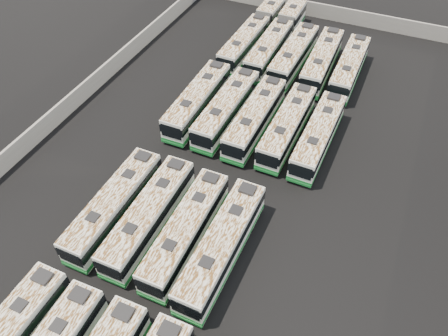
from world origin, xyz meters
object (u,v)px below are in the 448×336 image
Objects in this scene: bus_back_far_left at (253,33)px; bus_back_far_right at (349,68)px; bus_back_center at (293,55)px; bus_back_right at (322,61)px; bus_midfront_far_left at (115,206)px; bus_midback_far_left at (198,101)px; bus_midback_far_right at (318,136)px; bus_midfront_left at (149,216)px; bus_midfront_center at (186,231)px; bus_midback_center at (255,118)px; bus_midback_left at (227,109)px; bus_midfront_right at (222,246)px; bus_midback_right at (287,126)px; bus_back_left at (277,38)px.

bus_back_far_right reaches higher than bus_back_far_left.
bus_back_center reaches higher than bus_back_far_left.
bus_back_right is (10.44, -3.27, 0.08)m from bus_back_far_left.
bus_back_center is at bearing 77.34° from bus_midfront_far_left.
bus_midback_far_left is 1.04× the size of bus_midback_far_right.
bus_midfront_left reaches higher than bus_midfront_center.
bus_midback_center is at bearing -105.74° from bus_back_right.
bus_midback_far_left reaches higher than bus_back_far_right.
bus_midback_far_right is 14.29m from bus_back_right.
bus_midback_far_right reaches higher than bus_back_far_right.
bus_midfront_center is 17.88m from bus_midback_far_left.
bus_back_center reaches higher than bus_midfront_center.
bus_back_far_right is (7.07, 13.90, -0.05)m from bus_midback_center.
bus_midback_left is at bearing -77.49° from bus_back_far_left.
bus_midfront_far_left is at bearing -114.78° from bus_back_far_right.
bus_midfront_center is 3.39m from bus_midfront_right.
bus_back_center is (-3.62, 13.56, 0.05)m from bus_midback_right.
bus_midback_far_left is 1.05× the size of bus_back_far_right.
bus_midfront_left is 0.98× the size of bus_back_center.
bus_back_right is (0.00, 13.71, 0.05)m from bus_midback_right.
bus_midfront_far_left is 1.01× the size of bus_midback_far_right.
bus_midback_right is 1.01× the size of bus_back_far_right.
bus_midfront_right is at bearing -91.45° from bus_back_right.
bus_back_far_right is at bearing -0.76° from bus_back_right.
bus_midfront_left is at bearing -112.71° from bus_midback_right.
bus_midback_right is (0.10, 16.57, -0.06)m from bus_midfront_right.
bus_midfront_center is 0.97× the size of bus_midback_left.
bus_back_center is (-7.04, 13.73, 0.06)m from bus_midback_far_right.
bus_midback_center is 15.59m from bus_back_far_right.
bus_back_center is at bearing 76.89° from bus_midback_left.
bus_midfront_far_left is at bearing -176.19° from bus_midfront_left.
bus_midback_far_right is (3.52, 16.41, -0.07)m from bus_midfront_right.
bus_midback_far_right is at bearing -0.18° from bus_midback_left.
bus_midback_center is at bearing -116.95° from bus_back_far_right.
bus_midfront_center is (3.61, -0.11, -0.03)m from bus_midfront_left.
bus_midfront_right reaches higher than bus_midback_left.
bus_midback_center is at bearing -2.29° from bus_midback_left.
bus_back_far_left is at bearing -179.88° from bus_back_left.
bus_midback_left is (-3.52, 16.42, 0.06)m from bus_midfront_center.
bus_midfront_far_left reaches higher than bus_back_far_right.
bus_midback_right is 14.04m from bus_back_center.
bus_midfront_far_left is 21.47m from bus_midback_far_right.
bus_midback_right is (3.58, 0.16, -0.03)m from bus_midback_center.
bus_midback_left is 1.00× the size of bus_back_right.
bus_back_center is (-0.13, 29.95, 0.06)m from bus_midfront_center.
bus_back_center is 3.63m from bus_back_right.
bus_back_left is at bearing 113.34° from bus_midback_right.
bus_midfront_center is at bearing -103.04° from bus_back_far_right.
bus_midback_center reaches higher than bus_back_left.
bus_midback_far_left is 1.02× the size of bus_midback_center.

